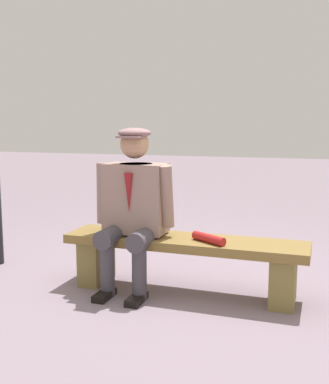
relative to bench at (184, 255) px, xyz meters
name	(u,v)px	position (x,y,z in m)	size (l,w,h in m)	color
ground_plane	(184,292)	(0.00, 0.00, -0.30)	(30.00, 30.00, 0.00)	gray
bench	(184,255)	(0.00, 0.00, 0.00)	(1.87, 0.42, 0.43)	olive
seated_man	(133,202)	(0.40, 0.05, 0.40)	(0.64, 0.58, 1.27)	gray
rolled_magazine	(209,238)	(-0.21, 0.08, 0.17)	(0.06, 0.06, 0.30)	#B21E1E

